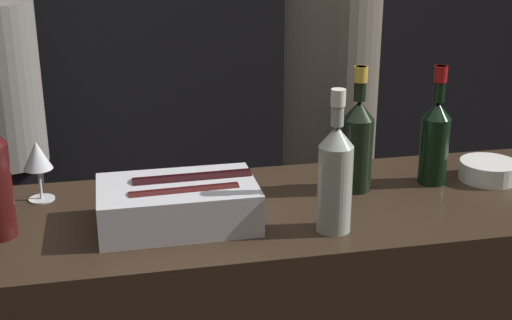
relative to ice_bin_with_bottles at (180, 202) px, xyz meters
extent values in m
cube|color=silver|center=(-0.01, 0.00, -0.01)|extent=(0.38, 0.24, 0.10)
cylinder|color=#380F0F|center=(0.01, -0.04, 0.02)|extent=(0.26, 0.08, 0.06)
cylinder|color=black|center=(0.03, 0.04, 0.02)|extent=(0.29, 0.08, 0.07)
cylinder|color=white|center=(0.89, 0.12, -0.03)|extent=(0.16, 0.16, 0.05)
cylinder|color=gray|center=(0.89, 0.12, -0.01)|extent=(0.13, 0.13, 0.01)
cylinder|color=silver|center=(-0.34, 0.23, -0.06)|extent=(0.07, 0.07, 0.00)
cylinder|color=silver|center=(-0.34, 0.23, -0.01)|extent=(0.01, 0.01, 0.08)
cone|color=silver|center=(-0.34, 0.23, 0.07)|extent=(0.08, 0.08, 0.07)
cylinder|color=black|center=(0.49, 0.12, 0.04)|extent=(0.08, 0.08, 0.20)
cone|color=black|center=(0.49, 0.12, 0.17)|extent=(0.08, 0.08, 0.05)
cylinder|color=black|center=(0.49, 0.12, 0.24)|extent=(0.03, 0.03, 0.09)
cylinder|color=gold|center=(0.49, 0.12, 0.26)|extent=(0.04, 0.04, 0.04)
cylinder|color=black|center=(0.72, 0.13, 0.04)|extent=(0.08, 0.08, 0.19)
cone|color=black|center=(0.72, 0.13, 0.15)|extent=(0.08, 0.08, 0.05)
cylinder|color=black|center=(0.72, 0.13, 0.23)|extent=(0.03, 0.03, 0.10)
cylinder|color=maroon|center=(0.72, 0.13, 0.25)|extent=(0.04, 0.04, 0.04)
cylinder|color=#9EA899|center=(0.35, -0.11, 0.05)|extent=(0.08, 0.08, 0.21)
cone|color=#9EA899|center=(0.35, -0.11, 0.18)|extent=(0.08, 0.08, 0.05)
cylinder|color=#9EA899|center=(0.35, -0.11, 0.25)|extent=(0.03, 0.03, 0.09)
cylinder|color=white|center=(0.35, -0.11, 0.27)|extent=(0.03, 0.03, 0.04)
cube|color=black|center=(0.67, 0.90, -0.68)|extent=(0.26, 0.19, 0.83)
cylinder|color=#60564C|center=(0.67, 0.90, 0.11)|extent=(0.35, 0.35, 0.75)
cube|color=black|center=(-0.60, 1.46, -0.73)|extent=(0.26, 0.19, 0.73)
camera|label=1|loc=(-0.15, -1.59, 0.68)|focal=50.00mm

